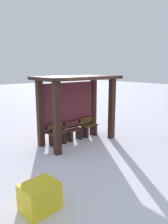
% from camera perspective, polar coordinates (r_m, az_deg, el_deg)
% --- Properties ---
extents(ground_plane, '(60.00, 60.00, 0.00)m').
position_cam_1_polar(ground_plane, '(8.31, -1.57, -7.83)').
color(ground_plane, white).
extents(bus_shelter, '(3.11, 1.60, 2.48)m').
position_cam_1_polar(bus_shelter, '(8.00, -2.28, 4.48)').
color(bus_shelter, '#331C15').
rests_on(bus_shelter, ground).
extents(bench_left_inside, '(0.67, 0.34, 0.76)m').
position_cam_1_polar(bench_left_inside, '(7.96, -7.05, -6.36)').
color(bench_left_inside, '#573219').
rests_on(bench_left_inside, ground).
extents(bench_center_inside, '(0.67, 0.36, 0.72)m').
position_cam_1_polar(bench_center_inside, '(8.40, -2.65, -5.50)').
color(bench_center_inside, '#582928').
rests_on(bench_center_inside, ground).
extents(bench_right_inside, '(0.67, 0.41, 0.76)m').
position_cam_1_polar(bench_right_inside, '(8.87, 1.29, -4.41)').
color(bench_right_inside, '#563714').
rests_on(bench_right_inside, ground).
extents(grit_bin, '(0.74, 0.61, 0.57)m').
position_cam_1_polar(grit_bin, '(4.62, -11.67, -21.20)').
color(grit_bin, yellow).
rests_on(grit_bin, ground).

